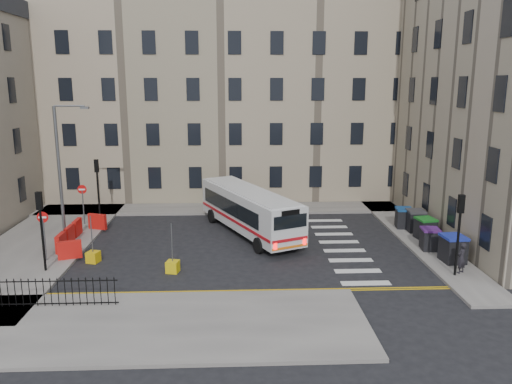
{
  "coord_description": "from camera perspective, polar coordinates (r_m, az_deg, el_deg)",
  "views": [
    {
      "loc": [
        -2.28,
        -28.4,
        9.55
      ],
      "look_at": [
        -1.03,
        1.17,
        3.0
      ],
      "focal_mm": 35.0,
      "sensor_mm": 36.0,
      "label": 1
    }
  ],
  "objects": [
    {
      "name": "bollard_chevron",
      "position": [
        26.15,
        -9.49,
        -8.41
      ],
      "size": [
        0.71,
        0.71,
        0.6
      ],
      "primitive_type": "cube",
      "rotation": [
        0.0,
        0.0,
        -0.22
      ],
      "color": "#D7BA0C",
      "rests_on": "ground"
    },
    {
      "name": "pavement_north",
      "position": [
        38.37,
        -7.91,
        -1.94
      ],
      "size": [
        36.0,
        3.2,
        0.15
      ],
      "primitive_type": "cube",
      "color": "slate",
      "rests_on": "ground"
    },
    {
      "name": "streetlamp",
      "position": [
        32.65,
        -21.57,
        2.41
      ],
      "size": [
        0.5,
        0.22,
        8.14
      ],
      "color": "#595B5E",
      "rests_on": "pavement_west"
    },
    {
      "name": "bus",
      "position": [
        31.76,
        -0.82,
        -1.98
      ],
      "size": [
        6.38,
        10.34,
        2.81
      ],
      "rotation": [
        0.0,
        0.0,
        0.43
      ],
      "color": "silver",
      "rests_on": "ground"
    },
    {
      "name": "traffic_light_east",
      "position": [
        26.22,
        22.23,
        -3.24
      ],
      "size": [
        0.28,
        0.22,
        4.1
      ],
      "color": "black",
      "rests_on": "pavement_east"
    },
    {
      "name": "terrace_north",
      "position": [
        44.16,
        -8.72,
        11.13
      ],
      "size": [
        38.3,
        10.8,
        17.2
      ],
      "color": "gray",
      "rests_on": "ground"
    },
    {
      "name": "no_entry_north",
      "position": [
        35.25,
        -19.21,
        -0.47
      ],
      "size": [
        0.6,
        0.08,
        3.0
      ],
      "color": "#595B5E",
      "rests_on": "pavement_west"
    },
    {
      "name": "no_entry_south",
      "position": [
        28.83,
        -23.13,
        -3.58
      ],
      "size": [
        0.6,
        0.08,
        3.0
      ],
      "color": "#595B5E",
      "rests_on": "pavement_west"
    },
    {
      "name": "pavement_west",
      "position": [
        33.04,
        -23.18,
        -5.23
      ],
      "size": [
        6.0,
        22.0,
        0.15
      ],
      "primitive_type": "cube",
      "color": "slate",
      "rests_on": "ground"
    },
    {
      "name": "wheelie_bin_d",
      "position": [
        33.68,
        17.76,
        -3.12
      ],
      "size": [
        1.13,
        1.28,
        1.37
      ],
      "rotation": [
        0.0,
        0.0,
        -0.04
      ],
      "color": "black",
      "rests_on": "pavement_east"
    },
    {
      "name": "pavement_sw",
      "position": [
        21.23,
        -15.5,
        -14.52
      ],
      "size": [
        20.0,
        6.0,
        0.15
      ],
      "primitive_type": "cube",
      "color": "slate",
      "rests_on": "ground"
    },
    {
      "name": "wheelie_bin_e",
      "position": [
        34.28,
        16.54,
        -2.83
      ],
      "size": [
        1.18,
        1.31,
        1.3
      ],
      "rotation": [
        0.0,
        0.0,
        -0.14
      ],
      "color": "black",
      "rests_on": "pavement_east"
    },
    {
      "name": "wheelie_bin_c",
      "position": [
        32.22,
        18.77,
        -3.95
      ],
      "size": [
        1.19,
        1.32,
        1.3
      ],
      "rotation": [
        0.0,
        0.0,
        0.16
      ],
      "color": "black",
      "rests_on": "pavement_east"
    },
    {
      "name": "traffic_light_sw",
      "position": [
        27.1,
        -23.38,
        -2.84
      ],
      "size": [
        0.28,
        0.22,
        4.1
      ],
      "color": "black",
      "rests_on": "pavement_west"
    },
    {
      "name": "pedestrian",
      "position": [
        27.17,
        22.43,
        -6.98
      ],
      "size": [
        0.69,
        0.64,
        1.58
      ],
      "primitive_type": "imported",
      "rotation": [
        0.0,
        0.0,
        3.75
      ],
      "color": "black",
      "rests_on": "pavement_east"
    },
    {
      "name": "iron_railings",
      "position": [
        23.79,
        -24.8,
        -10.44
      ],
      "size": [
        7.8,
        0.04,
        1.2
      ],
      "color": "black",
      "rests_on": "pavement_sw"
    },
    {
      "name": "pavement_east",
      "position": [
        35.59,
        16.19,
        -3.47
      ],
      "size": [
        2.4,
        26.0,
        0.15
      ],
      "primitive_type": "cube",
      "color": "slate",
      "rests_on": "ground"
    },
    {
      "name": "bollard_yellow",
      "position": [
        28.55,
        -18.11,
        -7.07
      ],
      "size": [
        0.74,
        0.74,
        0.6
      ],
      "primitive_type": "cube",
      "rotation": [
        0.0,
        0.0,
        -0.28
      ],
      "color": "gold",
      "rests_on": "ground"
    },
    {
      "name": "wheelie_bin_a",
      "position": [
        28.69,
        21.59,
        -6.03
      ],
      "size": [
        1.22,
        1.38,
        1.44
      ],
      "rotation": [
        0.0,
        0.0,
        0.07
      ],
      "color": "black",
      "rests_on": "pavement_east"
    },
    {
      "name": "roadworks_barriers",
      "position": [
        31.71,
        -19.92,
        -4.59
      ],
      "size": [
        1.66,
        6.26,
        1.0
      ],
      "color": "red",
      "rests_on": "pavement_west"
    },
    {
      "name": "ground",
      "position": [
        30.05,
        2.07,
        -6.06
      ],
      "size": [
        120.0,
        120.0,
        0.0
      ],
      "primitive_type": "plane",
      "color": "black",
      "rests_on": "ground"
    },
    {
      "name": "wheelie_bin_b",
      "position": [
        30.3,
        19.26,
        -5.07
      ],
      "size": [
        1.1,
        1.23,
        1.24
      ],
      "rotation": [
        0.0,
        0.0,
        -0.11
      ],
      "color": "black",
      "rests_on": "pavement_east"
    },
    {
      "name": "traffic_light_nw",
      "position": [
        36.84,
        -17.68,
        1.43
      ],
      "size": [
        0.28,
        0.22,
        4.1
      ],
      "color": "black",
      "rests_on": "pavement_west"
    }
  ]
}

